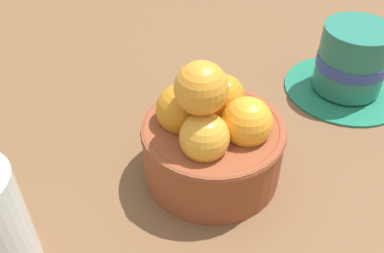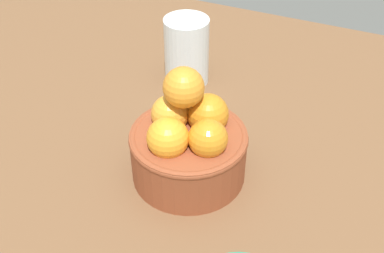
# 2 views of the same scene
# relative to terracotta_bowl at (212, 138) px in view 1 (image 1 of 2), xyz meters

# --- Properties ---
(ground_plane) EXTENTS (1.28, 0.92, 0.05)m
(ground_plane) POSITION_rel_terracotta_bowl_xyz_m (-0.00, 0.00, -0.07)
(ground_plane) COLOR brown
(terracotta_bowl) EXTENTS (0.14, 0.14, 0.14)m
(terracotta_bowl) POSITION_rel_terracotta_bowl_xyz_m (0.00, 0.00, 0.00)
(terracotta_bowl) COLOR brown
(terracotta_bowl) RESTS_ON ground_plane
(coffee_cup) EXTENTS (0.15, 0.15, 0.09)m
(coffee_cup) POSITION_rel_terracotta_bowl_xyz_m (-0.13, 0.18, -0.01)
(coffee_cup) COLOR #1F7458
(coffee_cup) RESTS_ON ground_plane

